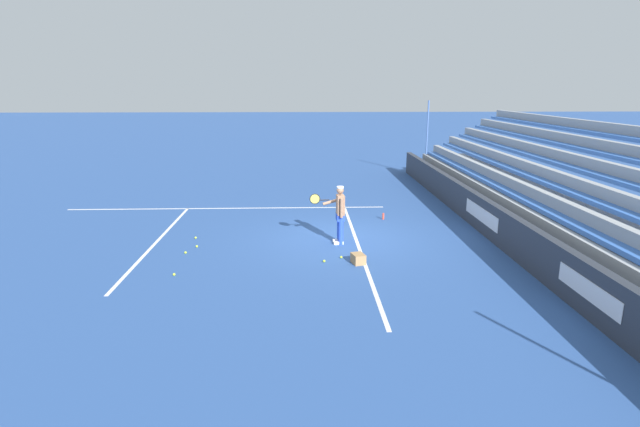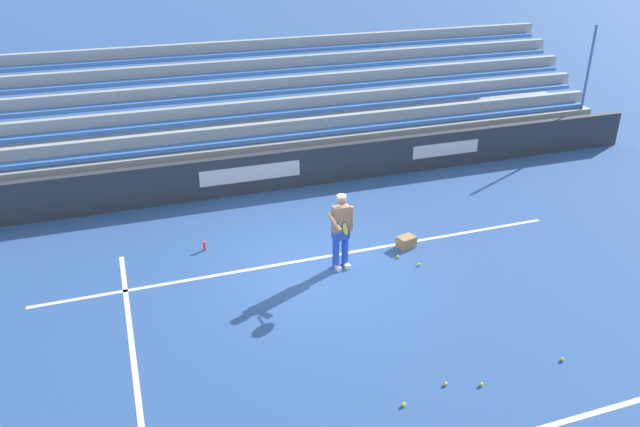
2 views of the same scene
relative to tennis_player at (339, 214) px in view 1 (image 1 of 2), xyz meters
The scene contains 15 objects.
ground_plane 0.99m from the tennis_player, ahead, with size 160.00×160.00×0.00m, color #2D5193.
court_baseline_white 1.12m from the tennis_player, 52.46° to the right, with size 12.00×0.10×0.01m, color white.
court_sideline_white 6.08m from the tennis_player, 41.15° to the left, with size 0.10×12.00×0.01m, color white.
court_service_line_white 5.54m from the tennis_player, 85.62° to the left, with size 8.22×0.10×0.01m, color white.
back_wall_sponsor_board 4.71m from the tennis_player, 85.00° to the right, with size 24.11×0.25×1.10m.
bleacher_stand 7.32m from the tennis_player, 86.73° to the right, with size 22.90×4.00×3.85m.
tennis_player is the anchor object (origin of this frame).
ball_box_cardboard 1.97m from the tennis_player, 168.15° to the right, with size 0.40×0.30×0.26m, color #A87F51.
tennis_ball_by_box 4.24m from the tennis_player, 93.73° to the left, with size 0.07×0.07×0.07m, color #CCE533.
tennis_ball_toward_net 5.00m from the tennis_player, 120.42° to the left, with size 0.07×0.07×0.07m, color #CCE533.
tennis_ball_on_baseline 4.50m from the tennis_player, 100.65° to the left, with size 0.07×0.07×0.07m, color #CCE533.
tennis_ball_midcourt 1.94m from the tennis_player, 162.67° to the left, with size 0.07×0.07×0.07m, color #CCE533.
tennis_ball_far_right 4.48m from the tennis_player, 82.22° to the left, with size 0.07×0.07×0.07m, color #CCE533.
tennis_ball_near_player 1.61m from the tennis_player, behind, with size 0.07×0.07×0.07m, color #CCE533.
water_bottle 3.30m from the tennis_player, 33.10° to the right, with size 0.07×0.07×0.22m, color #EA4C33.
Camera 1 is at (-14.53, 1.13, 4.50)m, focal length 28.00 mm.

